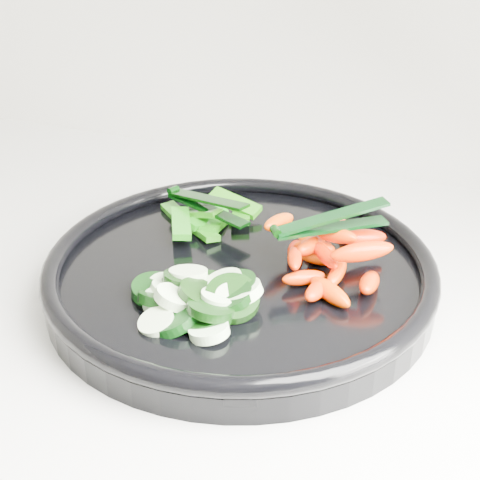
% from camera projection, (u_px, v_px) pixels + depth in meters
% --- Properties ---
extents(veggie_tray, '(0.47, 0.47, 0.04)m').
position_uv_depth(veggie_tray, '(240.00, 271.00, 0.64)').
color(veggie_tray, black).
rests_on(veggie_tray, counter).
extents(cucumber_pile, '(0.14, 0.12, 0.04)m').
position_uv_depth(cucumber_pile, '(193.00, 297.00, 0.58)').
color(cucumber_pile, black).
rests_on(cucumber_pile, veggie_tray).
extents(carrot_pile, '(0.13, 0.16, 0.06)m').
position_uv_depth(carrot_pile, '(327.00, 253.00, 0.63)').
color(carrot_pile, '#FF6800').
rests_on(carrot_pile, veggie_tray).
extents(pepper_pile, '(0.11, 0.12, 0.03)m').
position_uv_depth(pepper_pile, '(209.00, 218.00, 0.72)').
color(pepper_pile, '#1E750B').
rests_on(pepper_pile, veggie_tray).
extents(tong_carrot, '(0.10, 0.08, 0.02)m').
position_uv_depth(tong_carrot, '(328.00, 223.00, 0.62)').
color(tong_carrot, black).
rests_on(tong_carrot, carrot_pile).
extents(tong_pepper, '(0.11, 0.06, 0.02)m').
position_uv_depth(tong_pepper, '(205.00, 203.00, 0.71)').
color(tong_pepper, black).
rests_on(tong_pepper, pepper_pile).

